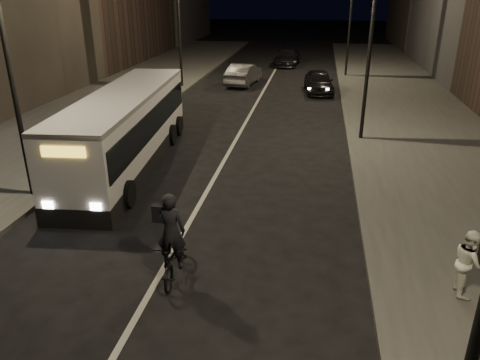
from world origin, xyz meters
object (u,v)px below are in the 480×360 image
at_px(streetlight_right_mid, 366,16).
at_px(streetlight_left_far, 182,5).
at_px(city_bus, 126,126).
at_px(car_far, 287,57).
at_px(streetlight_right_far, 348,2).
at_px(streetlight_left_near, 11,30).
at_px(car_mid, 244,74).
at_px(pedestrian_woman, 469,262).
at_px(cyclist_on_bicycle, 174,250).
at_px(car_near, 319,82).

height_order(streetlight_right_mid, streetlight_left_far, same).
xyz_separation_m(streetlight_right_mid, city_bus, (-8.93, -4.55, -3.81)).
bearing_deg(car_far, streetlight_right_mid, -73.10).
distance_m(streetlight_right_far, streetlight_left_near, 26.26).
bearing_deg(streetlight_right_mid, streetlight_left_far, 136.84).
xyz_separation_m(city_bus, car_mid, (1.96, 16.49, -0.82)).
relative_size(streetlight_right_far, streetlight_left_far, 1.00).
xyz_separation_m(streetlight_right_mid, pedestrian_woman, (1.70, -11.40, -4.42)).
bearing_deg(streetlight_left_far, streetlight_right_far, 29.36).
relative_size(streetlight_right_far, city_bus, 0.76).
height_order(cyclist_on_bicycle, car_near, cyclist_on_bicycle).
bearing_deg(pedestrian_woman, cyclist_on_bicycle, 92.68).
bearing_deg(streetlight_right_far, streetlight_right_mid, -90.00).
bearing_deg(streetlight_right_mid, car_near, 99.75).
bearing_deg(streetlight_right_mid, pedestrian_woman, -81.49).
distance_m(streetlight_right_far, cyclist_on_bicycle, 28.48).
relative_size(streetlight_right_mid, streetlight_left_near, 1.00).
relative_size(streetlight_left_near, car_far, 1.67).
bearing_deg(car_far, city_bus, -95.06).
bearing_deg(streetlight_left_near, car_near, 63.71).
xyz_separation_m(streetlight_left_far, pedestrian_woman, (12.37, -21.40, -4.42)).
bearing_deg(streetlight_left_far, car_far, 60.84).
height_order(city_bus, cyclist_on_bicycle, city_bus).
relative_size(streetlight_left_far, car_near, 1.93).
bearing_deg(streetlight_left_far, pedestrian_woman, -59.97).
bearing_deg(car_near, car_far, 97.90).
bearing_deg(cyclist_on_bicycle, car_mid, 90.54).
distance_m(streetlight_right_far, streetlight_left_far, 12.24).
height_order(city_bus, car_far, city_bus).
xyz_separation_m(city_bus, car_near, (7.20, 14.63, -0.84)).
bearing_deg(streetlight_right_far, pedestrian_woman, -86.44).
bearing_deg(streetlight_right_far, city_bus, -113.50).
bearing_deg(car_near, cyclist_on_bicycle, -104.87).
xyz_separation_m(car_near, car_mid, (-5.24, 1.86, 0.02)).
height_order(pedestrian_woman, car_near, pedestrian_woman).
bearing_deg(car_near, streetlight_right_mid, -86.75).
height_order(streetlight_left_near, streetlight_left_far, same).
bearing_deg(car_far, cyclist_on_bicycle, -85.99).
bearing_deg(cyclist_on_bicycle, pedestrian_woman, -2.08).
bearing_deg(car_near, streetlight_left_far, 174.03).
xyz_separation_m(streetlight_left_far, car_near, (8.93, 0.08, -4.65)).
relative_size(city_bus, cyclist_on_bicycle, 4.69).
height_order(streetlight_right_far, streetlight_left_near, same).
bearing_deg(streetlight_left_near, car_mid, 79.52).
xyz_separation_m(streetlight_left_far, car_far, (6.13, 10.99, -4.66)).
distance_m(streetlight_right_mid, cyclist_on_bicycle, 13.48).
bearing_deg(streetlight_left_near, city_bus, 63.36).
bearing_deg(car_mid, streetlight_right_mid, 127.64).
bearing_deg(cyclist_on_bicycle, streetlight_left_far, 100.41).
bearing_deg(pedestrian_woman, car_far, 11.26).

